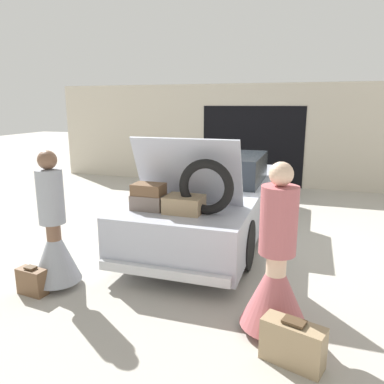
# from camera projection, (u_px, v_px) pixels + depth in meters

# --- Properties ---
(ground_plane) EXTENTS (40.00, 40.00, 0.00)m
(ground_plane) POSITION_uv_depth(u_px,v_px,m) (215.00, 230.00, 6.87)
(ground_plane) COLOR #ADA89E
(garage_wall_back) EXTENTS (12.00, 0.14, 2.80)m
(garage_wall_back) POSITION_uv_depth(u_px,v_px,m) (253.00, 136.00, 10.40)
(garage_wall_back) COLOR beige
(garage_wall_back) RESTS_ON ground_plane
(car) EXTENTS (1.81, 5.02, 1.83)m
(car) POSITION_uv_depth(u_px,v_px,m) (215.00, 197.00, 6.72)
(car) COLOR #B2B7C6
(car) RESTS_ON ground_plane
(person_left) EXTENTS (0.60, 0.60, 1.73)m
(person_left) POSITION_uv_depth(u_px,v_px,m) (54.00, 240.00, 4.62)
(person_left) COLOR brown
(person_left) RESTS_ON ground_plane
(person_right) EXTENTS (0.68, 0.68, 1.74)m
(person_right) POSITION_uv_depth(u_px,v_px,m) (276.00, 275.00, 3.67)
(person_right) COLOR beige
(person_right) RESTS_ON ground_plane
(suitcase_beside_left_person) EXTENTS (0.38, 0.21, 0.36)m
(suitcase_beside_left_person) POSITION_uv_depth(u_px,v_px,m) (32.00, 281.00, 4.52)
(suitcase_beside_left_person) COLOR brown
(suitcase_beside_left_person) RESTS_ON ground_plane
(suitcase_beside_right_person) EXTENTS (0.59, 0.38, 0.43)m
(suitcase_beside_right_person) POSITION_uv_depth(u_px,v_px,m) (293.00, 343.00, 3.29)
(suitcase_beside_right_person) COLOR #9E8460
(suitcase_beside_right_person) RESTS_ON ground_plane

